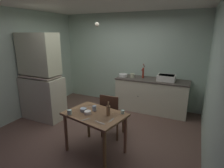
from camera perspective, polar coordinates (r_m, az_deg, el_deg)
ground_plane at (r=4.22m, az=-4.24°, el=-13.98°), size 5.14×5.14×0.00m
wall_back at (r=5.45m, az=5.33°, el=7.52°), size 4.24×0.10×2.63m
wall_left at (r=5.12m, az=-25.88°, el=5.49°), size 0.10×3.81×2.63m
wall_right at (r=3.29m, az=29.55°, el=0.07°), size 0.10×3.81×2.63m
hutch_cabinet at (r=4.74m, az=-21.11°, el=1.11°), size 1.02×0.54×2.08m
counter_cabinet at (r=5.09m, az=12.08°, el=-3.42°), size 1.90×0.64×0.89m
sink_basin at (r=4.89m, az=16.53°, el=1.84°), size 0.44×0.34×0.15m
hand_pump at (r=5.04m, az=9.62°, el=3.74°), size 0.05×0.27×0.39m
mixing_bowl_counter at (r=5.14m, az=3.46°, el=2.71°), size 0.24×0.24×0.08m
stoneware_crock at (r=5.08m, az=6.36°, el=2.64°), size 0.11×0.11×0.11m
dining_table at (r=3.24m, az=-5.33°, el=-10.91°), size 1.13×0.89×0.75m
chair_far_side at (r=3.75m, az=-0.22°, el=-9.44°), size 0.41×0.41×0.93m
serving_bowl_wide at (r=3.29m, az=-8.87°, el=-7.91°), size 0.11×0.11×0.06m
soup_bowl_small at (r=3.18m, az=-7.57°, el=-8.77°), size 0.12×0.12×0.05m
mug_dark at (r=3.16m, az=3.28°, el=-8.68°), size 0.06×0.06×0.06m
teacup_cream at (r=3.29m, az=-5.50°, el=-7.50°), size 0.07×0.07×0.09m
teacup_mint at (r=3.21m, az=-13.04°, el=-8.54°), size 0.08×0.08×0.08m
glass_bottle at (r=3.08m, az=-1.15°, el=-8.11°), size 0.07×0.07×0.24m
table_knife at (r=2.89m, az=-3.83°, el=-11.81°), size 0.19×0.06×0.00m
teaspoon_near_bowl at (r=3.00m, az=-8.14°, el=-10.84°), size 0.08×0.13×0.00m
teaspoon_by_cup at (r=2.95m, az=-0.18°, el=-11.14°), size 0.03×0.14×0.00m
serving_spoon at (r=3.45m, az=-6.57°, el=-7.14°), size 0.12×0.04×0.00m
pendant_bulb at (r=3.54m, az=-4.68°, el=17.93°), size 0.08×0.08×0.08m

